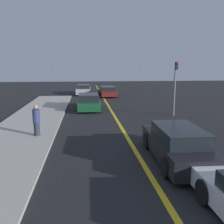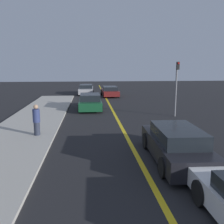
# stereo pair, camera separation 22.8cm
# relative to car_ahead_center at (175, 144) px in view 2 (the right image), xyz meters

# --- Properties ---
(road_center_line) EXTENTS (0.20, 60.00, 0.01)m
(road_center_line) POSITION_rel_car_ahead_center_xyz_m (-1.37, 8.37, -0.67)
(road_center_line) COLOR gold
(road_center_line) RESTS_ON ground_plane
(sidewalk_left) EXTENTS (3.77, 30.80, 0.12)m
(sidewalk_left) POSITION_rel_car_ahead_center_xyz_m (-7.00, 5.77, -0.62)
(sidewalk_left) COLOR #ADA89E
(sidewalk_left) RESTS_ON ground_plane
(car_ahead_center) EXTENTS (2.00, 4.85, 1.39)m
(car_ahead_center) POSITION_rel_car_ahead_center_xyz_m (0.00, 0.00, 0.00)
(car_ahead_center) COLOR black
(car_ahead_center) RESTS_ON ground_plane
(car_far_distant) EXTENTS (1.99, 4.41, 1.34)m
(car_far_distant) POSITION_rel_car_ahead_center_xyz_m (-3.22, 12.03, -0.03)
(car_far_distant) COLOR #144728
(car_far_distant) RESTS_ON ground_plane
(car_parked_left_lot) EXTENTS (2.04, 4.65, 1.20)m
(car_parked_left_lot) POSITION_rel_car_ahead_center_xyz_m (-0.76, 21.20, -0.08)
(car_parked_left_lot) COLOR maroon
(car_parked_left_lot) RESTS_ON ground_plane
(car_oncoming_far) EXTENTS (1.99, 4.81, 1.27)m
(car_oncoming_far) POSITION_rel_car_ahead_center_xyz_m (-3.66, 23.55, -0.05)
(car_oncoming_far) COLOR #9E9EA3
(car_oncoming_far) RESTS_ON ground_plane
(pedestrian_far_standing) EXTENTS (0.36, 0.36, 1.61)m
(pedestrian_far_standing) POSITION_rel_car_ahead_center_xyz_m (-6.02, 3.87, 0.24)
(pedestrian_far_standing) COLOR #282D3D
(pedestrian_far_standing) RESTS_ON sidewalk_left
(traffic_light) EXTENTS (0.18, 0.40, 3.95)m
(traffic_light) POSITION_rel_car_ahead_center_xyz_m (2.97, 8.48, 1.75)
(traffic_light) COLOR slate
(traffic_light) RESTS_ON ground_plane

